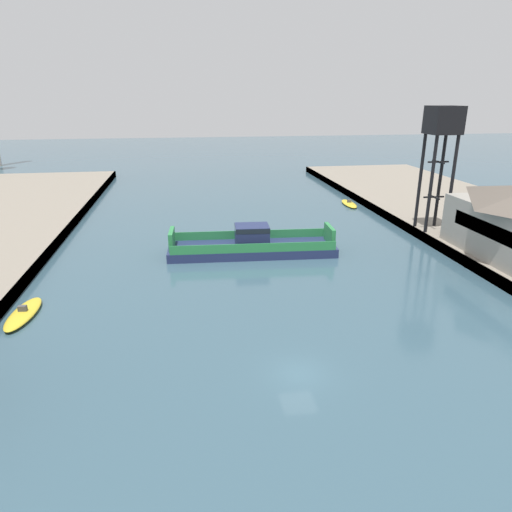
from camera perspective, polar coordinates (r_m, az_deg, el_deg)
name	(u,v)px	position (r m, az deg, el deg)	size (l,w,h in m)	color
ground_plane	(299,374)	(33.90, 5.39, -14.42)	(400.00, 400.00, 0.00)	#385666
chain_ferry	(252,245)	(57.29, -0.51, 1.37)	(21.05, 6.96, 3.67)	navy
moored_boat_near_left	(349,204)	(85.36, 11.54, 6.42)	(2.41, 7.02, 1.00)	yellow
moored_boat_mid_left	(23,314)	(46.39, -27.01, -6.41)	(2.53, 7.06, 1.07)	yellow
crane_tower	(442,131)	(66.34, 22.22, 14.26)	(3.85, 3.85, 16.36)	black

